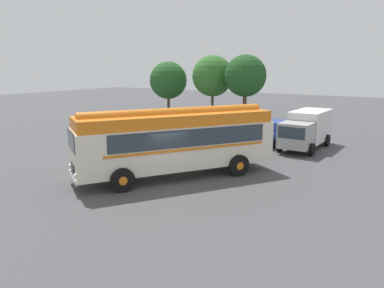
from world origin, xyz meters
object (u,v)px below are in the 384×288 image
at_px(vintage_bus, 176,140).
at_px(box_van, 307,128).
at_px(car_near_left, 241,127).
at_px(car_mid_left, 272,132).

xyz_separation_m(vintage_bus, box_van, (3.67, 10.27, -0.53)).
bearing_deg(car_near_left, box_van, -11.43).
xyz_separation_m(car_near_left, car_mid_left, (2.89, -0.92, 0.00)).
xyz_separation_m(car_mid_left, box_van, (2.52, -0.18, 0.52)).
bearing_deg(car_near_left, car_mid_left, -17.61).
xyz_separation_m(car_near_left, box_van, (5.41, -1.09, 0.52)).
relative_size(vintage_bus, box_van, 1.68).
bearing_deg(vintage_bus, car_mid_left, 83.74).
bearing_deg(car_mid_left, car_near_left, 162.39).
relative_size(vintage_bus, car_mid_left, 2.27).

